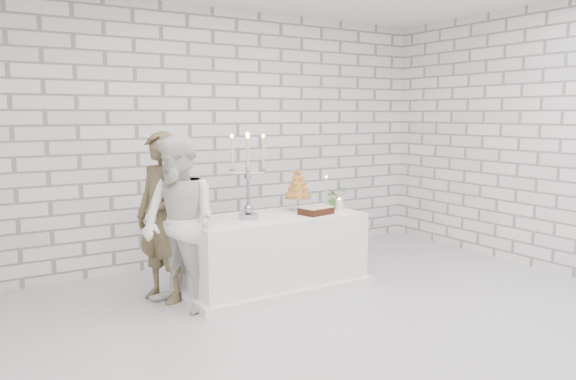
% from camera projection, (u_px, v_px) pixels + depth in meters
% --- Properties ---
extents(ground, '(6.00, 5.00, 0.01)m').
position_uv_depth(ground, '(340.00, 325.00, 4.64)').
color(ground, silver).
rests_on(ground, ground).
extents(wall_back, '(6.00, 0.01, 3.00)m').
position_uv_depth(wall_back, '(215.00, 137.00, 6.54)').
color(wall_back, white).
rests_on(wall_back, ground).
extents(wall_right, '(0.01, 5.00, 3.00)m').
position_uv_depth(wall_right, '(561.00, 139.00, 6.00)').
color(wall_right, white).
rests_on(wall_right, ground).
extents(cake_table, '(1.80, 0.80, 0.75)m').
position_uv_depth(cake_table, '(274.00, 252.00, 5.60)').
color(cake_table, white).
rests_on(cake_table, ground).
extents(groom, '(0.61, 0.70, 1.61)m').
position_uv_depth(groom, '(162.00, 217.00, 5.17)').
color(groom, brown).
rests_on(groom, ground).
extents(bride, '(0.84, 0.94, 1.60)m').
position_uv_depth(bride, '(179.00, 224.00, 4.90)').
color(bride, white).
rests_on(bride, ground).
extents(candelabra, '(0.43, 0.43, 0.85)m').
position_uv_depth(candelabra, '(248.00, 176.00, 5.33)').
color(candelabra, '#95949E').
rests_on(candelabra, cake_table).
extents(croquembouche, '(0.37, 0.37, 0.45)m').
position_uv_depth(croquembouche, '(298.00, 189.00, 5.83)').
color(croquembouche, '#955A23').
rests_on(croquembouche, cake_table).
extents(chocolate_cake, '(0.35, 0.28, 0.08)m').
position_uv_depth(chocolate_cake, '(316.00, 210.00, 5.63)').
color(chocolate_cake, black).
rests_on(chocolate_cake, cake_table).
extents(pillar_candle, '(0.10, 0.10, 0.12)m').
position_uv_depth(pillar_candle, '(339.00, 205.00, 5.82)').
color(pillar_candle, white).
rests_on(pillar_candle, cake_table).
extents(extra_taper, '(0.07, 0.07, 0.32)m').
position_uv_depth(extra_taper, '(326.00, 192.00, 6.11)').
color(extra_taper, beige).
rests_on(extra_taper, cake_table).
extents(flowers, '(0.23, 0.21, 0.25)m').
position_uv_depth(flowers, '(336.00, 197.00, 5.95)').
color(flowers, '#3D7C34').
rests_on(flowers, cake_table).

